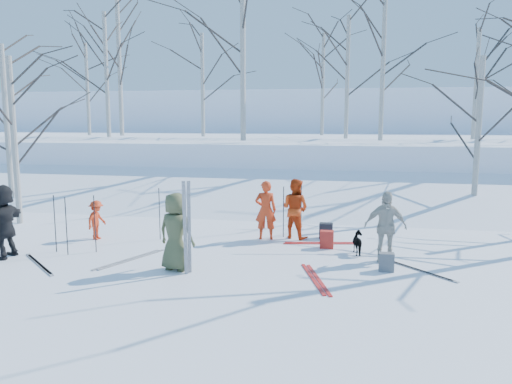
% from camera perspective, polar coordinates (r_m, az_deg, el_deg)
% --- Properties ---
extents(ground, '(120.00, 120.00, 0.00)m').
position_cam_1_polar(ground, '(11.07, -1.51, -7.80)').
color(ground, white).
rests_on(ground, ground).
extents(snow_ramp, '(70.00, 9.49, 4.12)m').
position_cam_1_polar(snow_ramp, '(17.77, 3.42, -1.11)').
color(snow_ramp, white).
rests_on(snow_ramp, ground).
extents(snow_plateau, '(70.00, 18.00, 2.20)m').
position_cam_1_polar(snow_plateau, '(27.54, 6.24, 4.04)').
color(snow_plateau, white).
rests_on(snow_plateau, ground).
extents(far_hill, '(90.00, 30.00, 6.00)m').
position_cam_1_polar(far_hill, '(48.43, 8.42, 7.07)').
color(far_hill, white).
rests_on(far_hill, ground).
extents(skier_olive_center, '(0.88, 0.68, 1.61)m').
position_cam_1_polar(skier_olive_center, '(10.32, -9.16, -4.50)').
color(skier_olive_center, '#42492B').
rests_on(skier_olive_center, ground).
extents(skier_red_north, '(0.60, 0.44, 1.52)m').
position_cam_1_polar(skier_red_north, '(12.79, 1.11, -2.08)').
color(skier_red_north, red).
rests_on(skier_red_north, ground).
extents(skier_redor_behind, '(0.94, 0.86, 1.55)m').
position_cam_1_polar(skier_redor_behind, '(12.94, 4.49, -1.90)').
color(skier_redor_behind, red).
rests_on(skier_redor_behind, ground).
extents(skier_red_seated, '(0.46, 0.70, 1.01)m').
position_cam_1_polar(skier_red_seated, '(13.46, -17.76, -3.06)').
color(skier_red_seated, red).
rests_on(skier_red_seated, ground).
extents(skier_cream_east, '(0.94, 0.48, 1.55)m').
position_cam_1_polar(skier_cream_east, '(11.15, 14.56, -3.85)').
color(skier_cream_east, beige).
rests_on(skier_cream_east, ground).
extents(skier_grey_west, '(0.54, 1.55, 1.65)m').
position_cam_1_polar(skier_grey_west, '(12.42, -26.90, -3.01)').
color(skier_grey_west, black).
rests_on(skier_grey_west, ground).
extents(dog, '(0.43, 0.67, 0.52)m').
position_cam_1_polar(dog, '(11.72, 11.72, -5.73)').
color(dog, black).
rests_on(dog, ground).
extents(upright_ski_left, '(0.09, 0.16, 1.90)m').
position_cam_1_polar(upright_ski_left, '(9.94, -8.12, -4.11)').
color(upright_ski_left, silver).
rests_on(upright_ski_left, ground).
extents(upright_ski_right, '(0.14, 0.23, 1.89)m').
position_cam_1_polar(upright_ski_right, '(9.98, -7.65, -4.05)').
color(upright_ski_right, silver).
rests_on(upright_ski_right, ground).
extents(ski_pair_a, '(1.27, 2.01, 0.02)m').
position_cam_1_polar(ski_pair_a, '(9.87, 6.83, -9.84)').
color(ski_pair_a, red).
rests_on(ski_pair_a, ground).
extents(ski_pair_b, '(0.87, 1.97, 0.02)m').
position_cam_1_polar(ski_pair_b, '(12.60, 7.57, -5.81)').
color(ski_pair_b, red).
rests_on(ski_pair_b, ground).
extents(ski_pair_c, '(1.54, 2.04, 0.02)m').
position_cam_1_polar(ski_pair_c, '(11.43, -14.20, -7.48)').
color(ski_pair_c, silver).
rests_on(ski_pair_c, ground).
extents(ski_pair_d, '(2.09, 2.10, 0.02)m').
position_cam_1_polar(ski_pair_d, '(11.70, -23.54, -7.57)').
color(ski_pair_d, silver).
rests_on(ski_pair_d, ground).
extents(ski_pair_e, '(2.09, 2.10, 0.02)m').
position_cam_1_polar(ski_pair_e, '(10.91, 17.82, -8.40)').
color(ski_pair_e, silver).
rests_on(ski_pair_e, ground).
extents(ski_pole_a, '(0.02, 0.02, 1.34)m').
position_cam_1_polar(ski_pole_a, '(11.35, 14.96, -4.18)').
color(ski_pole_a, black).
rests_on(ski_pole_a, ground).
extents(ski_pole_b, '(0.02, 0.02, 1.34)m').
position_cam_1_polar(ski_pole_b, '(12.10, -20.86, -3.68)').
color(ski_pole_b, black).
rests_on(ski_pole_b, ground).
extents(ski_pole_c, '(0.02, 0.02, 1.34)m').
position_cam_1_polar(ski_pole_c, '(13.39, 5.19, -2.03)').
color(ski_pole_c, black).
rests_on(ski_pole_c, ground).
extents(ski_pole_d, '(0.02, 0.02, 1.34)m').
position_cam_1_polar(ski_pole_d, '(13.02, 3.16, -2.30)').
color(ski_pole_d, black).
rests_on(ski_pole_d, ground).
extents(ski_pole_e, '(0.02, 0.02, 1.34)m').
position_cam_1_polar(ski_pole_e, '(12.16, -17.93, -3.48)').
color(ski_pole_e, black).
rests_on(ski_pole_e, ground).
extents(ski_pole_f, '(0.02, 0.02, 1.34)m').
position_cam_1_polar(ski_pole_f, '(13.01, -10.97, -2.46)').
color(ski_pole_f, black).
rests_on(ski_pole_f, ground).
extents(ski_pole_g, '(0.02, 0.02, 1.34)m').
position_cam_1_polar(ski_pole_g, '(12.48, -21.99, -3.38)').
color(ski_pole_g, black).
rests_on(ski_pole_g, ground).
extents(backpack_red, '(0.32, 0.22, 0.42)m').
position_cam_1_polar(backpack_red, '(12.14, 8.09, -5.39)').
color(backpack_red, '#AE231A').
rests_on(backpack_red, ground).
extents(backpack_grey, '(0.30, 0.20, 0.38)m').
position_cam_1_polar(backpack_grey, '(10.60, 14.69, -7.75)').
color(backpack_grey, '#525459').
rests_on(backpack_grey, ground).
extents(backpack_dark, '(0.34, 0.24, 0.40)m').
position_cam_1_polar(backpack_dark, '(13.10, 8.00, -4.41)').
color(backpack_dark, black).
rests_on(backpack_dark, ground).
extents(birch_plateau_a, '(5.64, 5.64, 7.21)m').
position_cam_1_polar(birch_plateau_a, '(26.98, -15.35, 13.92)').
color(birch_plateau_a, silver).
rests_on(birch_plateau_a, snow_plateau).
extents(birch_plateau_b, '(4.05, 4.05, 4.93)m').
position_cam_1_polar(birch_plateau_b, '(24.92, -6.13, 12.02)').
color(birch_plateau_b, silver).
rests_on(birch_plateau_b, snow_plateau).
extents(birch_plateau_d, '(4.28, 4.28, 5.26)m').
position_cam_1_polar(birch_plateau_d, '(22.62, 10.39, 12.72)').
color(birch_plateau_d, silver).
rests_on(birch_plateau_d, snow_plateau).
extents(birch_plateau_e, '(5.67, 5.67, 7.25)m').
position_cam_1_polar(birch_plateau_e, '(20.38, -1.51, 16.14)').
color(birch_plateau_e, silver).
rests_on(birch_plateau_e, snow_plateau).
extents(birch_plateau_f, '(4.43, 4.43, 5.47)m').
position_cam_1_polar(birch_plateau_f, '(20.97, 14.29, 13.23)').
color(birch_plateau_f, silver).
rests_on(birch_plateau_f, snow_plateau).
extents(birch_plateau_i, '(4.24, 4.24, 5.21)m').
position_cam_1_polar(birch_plateau_i, '(26.66, 7.63, 12.05)').
color(birch_plateau_i, silver).
rests_on(birch_plateau_i, snow_plateau).
extents(birch_plateau_j, '(3.81, 3.81, 4.59)m').
position_cam_1_polar(birch_plateau_j, '(23.27, 23.85, 11.19)').
color(birch_plateau_j, silver).
rests_on(birch_plateau_j, snow_plateau).
extents(birch_plateau_k, '(4.61, 4.61, 5.72)m').
position_cam_1_polar(birch_plateau_k, '(24.83, -16.72, 12.65)').
color(birch_plateau_k, silver).
rests_on(birch_plateau_k, snow_plateau).
extents(birch_plateau_l, '(3.91, 3.91, 4.73)m').
position_cam_1_polar(birch_plateau_l, '(27.95, -18.71, 11.03)').
color(birch_plateau_l, silver).
rests_on(birch_plateau_l, snow_plateau).
extents(birch_edge_a, '(3.99, 3.99, 4.84)m').
position_cam_1_polar(birch_edge_a, '(16.16, -25.89, 5.21)').
color(birch_edge_a, silver).
rests_on(birch_edge_a, ground).
extents(birch_edge_d, '(4.52, 4.52, 5.60)m').
position_cam_1_polar(birch_edge_d, '(19.53, -26.58, 6.70)').
color(birch_edge_d, silver).
rests_on(birch_edge_d, ground).
extents(birch_edge_e, '(4.09, 4.09, 4.99)m').
position_cam_1_polar(birch_edge_e, '(17.14, 24.02, 5.71)').
color(birch_edge_e, silver).
rests_on(birch_edge_e, ground).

